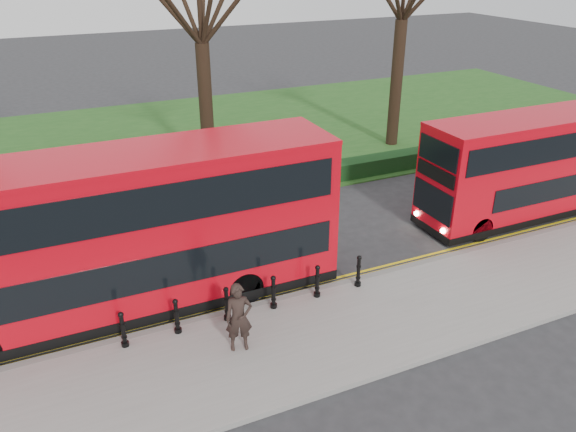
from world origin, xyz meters
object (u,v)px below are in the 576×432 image
bus_lead (131,234)px  bus_rear (541,165)px  pedestrian (239,318)px  bollard_row (250,298)px

bus_lead → bus_rear: 15.37m
bus_lead → pedestrian: size_ratio=6.15×
bus_rear → bollard_row: bearing=-171.1°
bollard_row → pedestrian: (-0.80, -1.30, 0.45)m
bollard_row → bus_rear: bearing=8.9°
bus_lead → bus_rear: (15.37, 0.05, -0.34)m
pedestrian → bus_rear: bearing=26.0°
bus_lead → bus_rear: size_ratio=1.17×
bollard_row → pedestrian: 1.59m
bus_lead → bollard_row: bearing=-35.0°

